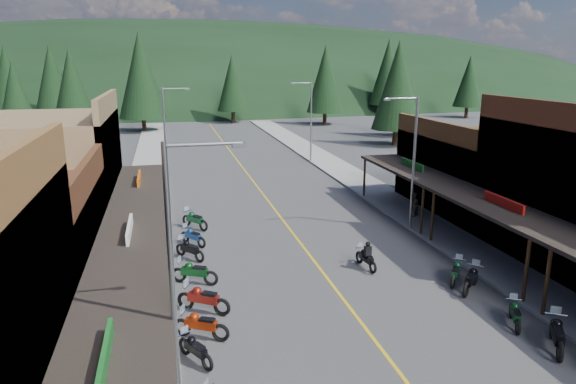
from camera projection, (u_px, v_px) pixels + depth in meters
ground at (343, 299)px, 22.09m from camera, size 220.00×220.00×0.00m
centerline at (260, 189)px, 40.93m from camera, size 0.15×90.00×0.01m
sidewalk_west at (147, 195)px, 38.95m from camera, size 3.40×94.00×0.15m
sidewalk_east at (362, 183)px, 42.88m from camera, size 3.40×94.00×0.15m
shop_west_3 at (45, 179)px, 28.75m from camera, size 10.90×10.20×8.20m
shop_east_3 at (479, 172)px, 35.21m from camera, size 10.90×10.20×6.20m
streetlight_0 at (177, 272)px, 13.76m from camera, size 2.16×0.18×8.00m
streetlight_1 at (167, 133)px, 40.14m from camera, size 2.16×0.18×8.00m
streetlight_2 at (412, 158)px, 30.09m from camera, size 2.16×0.18×8.00m
streetlight_3 at (310, 118)px, 50.82m from camera, size 2.16×0.18×8.00m
ridge_hill at (188, 96)px, 149.27m from camera, size 310.00×140.00×60.00m
pine_1 at (52, 79)px, 80.82m from camera, size 5.88×5.88×12.50m
pine_2 at (141, 75)px, 72.49m from camera, size 6.72×6.72×14.00m
pine_3 at (232, 83)px, 83.56m from camera, size 5.04×5.04×11.00m
pine_4 at (325, 79)px, 80.88m from camera, size 5.88×5.88×12.50m
pine_5 at (388, 72)px, 95.61m from camera, size 6.72×6.72×14.00m
pine_6 at (469, 81)px, 91.16m from camera, size 5.04×5.04×11.00m
pine_7 at (7, 78)px, 84.67m from camera, size 5.88×5.88×12.50m
pine_8 at (16, 100)px, 53.32m from camera, size 4.48×4.48×10.00m
pine_9 at (402, 89)px, 68.32m from camera, size 4.93×4.93×10.80m
pine_10 at (72, 87)px, 63.45m from camera, size 5.38×5.38×11.60m
pine_11 at (398, 85)px, 60.62m from camera, size 5.82×5.82×12.40m
bike_west_6 at (195, 348)px, 17.34m from camera, size 1.51×1.96×1.08m
bike_west_7 at (201, 324)px, 18.82m from camera, size 2.23×1.66×1.23m
bike_west_8 at (203, 298)px, 20.77m from camera, size 2.37×1.91×1.33m
bike_west_9 at (194, 271)px, 23.46m from camera, size 2.30×1.65×1.26m
bike_west_10 at (190, 249)px, 26.43m from camera, size 1.79×2.01×1.16m
bike_west_11 at (193, 236)px, 28.44m from camera, size 1.70×1.98×1.13m
bike_west_12 at (195, 219)px, 31.23m from camera, size 1.91×2.19×1.25m
bike_east_5 at (557, 333)px, 18.08m from camera, size 1.84×2.31×1.29m
bike_east_6 at (515, 314)px, 19.74m from camera, size 1.39×1.93×1.06m
bike_east_7 at (471, 278)px, 22.73m from camera, size 2.07×2.00×1.23m
bike_east_8 at (456, 271)px, 23.63m from camera, size 1.80×1.96×1.14m
rider_on_bike at (366, 257)px, 25.26m from camera, size 0.87×1.99×1.47m
pedestrian_east_b at (414, 204)px, 33.19m from camera, size 0.90×0.89×1.65m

